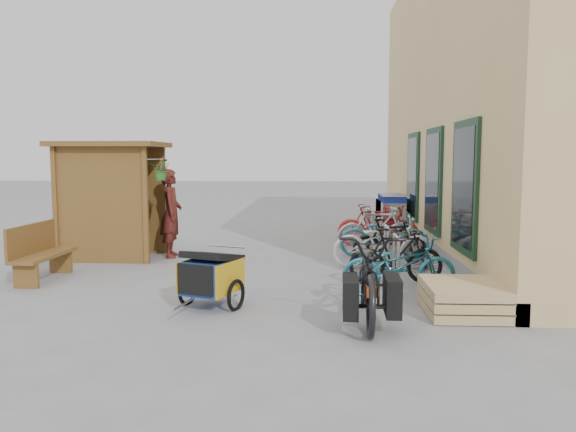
{
  "coord_description": "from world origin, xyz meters",
  "views": [
    {
      "loc": [
        1.04,
        -8.88,
        2.09
      ],
      "look_at": [
        0.5,
        1.5,
        1.0
      ],
      "focal_mm": 35.0,
      "sensor_mm": 36.0,
      "label": 1
    }
  ],
  "objects_px": {
    "bench": "(39,252)",
    "bike_3": "(390,241)",
    "bike_1": "(396,256)",
    "bike_4": "(384,235)",
    "cargo_bike": "(369,276)",
    "bike_6": "(379,226)",
    "bike_2": "(383,242)",
    "shopping_carts": "(389,210)",
    "child_trailer": "(211,274)",
    "bike_5": "(377,230)",
    "bike_0": "(399,266)",
    "person_kiosk": "(171,213)",
    "kiosk": "(107,183)",
    "pallet_stack": "(463,298)",
    "bike_7": "(372,225)"
  },
  "relations": [
    {
      "from": "bike_7",
      "to": "bike_4",
      "type": "bearing_deg",
      "value": 177.2
    },
    {
      "from": "bike_5",
      "to": "bike_7",
      "type": "height_order",
      "value": "bike_5"
    },
    {
      "from": "cargo_bike",
      "to": "person_kiosk",
      "type": "distance_m",
      "value": 5.81
    },
    {
      "from": "bike_2",
      "to": "pallet_stack",
      "type": "bearing_deg",
      "value": -166.06
    },
    {
      "from": "bike_1",
      "to": "bike_4",
      "type": "relative_size",
      "value": 0.86
    },
    {
      "from": "pallet_stack",
      "to": "bike_0",
      "type": "distance_m",
      "value": 1.22
    },
    {
      "from": "bike_4",
      "to": "shopping_carts",
      "type": "bearing_deg",
      "value": -5.8
    },
    {
      "from": "bike_1",
      "to": "bike_5",
      "type": "bearing_deg",
      "value": -3.33
    },
    {
      "from": "bike_4",
      "to": "bike_5",
      "type": "relative_size",
      "value": 1.03
    },
    {
      "from": "pallet_stack",
      "to": "bike_2",
      "type": "height_order",
      "value": "bike_2"
    },
    {
      "from": "kiosk",
      "to": "bike_3",
      "type": "xyz_separation_m",
      "value": [
        5.74,
        -0.42,
        -1.1
      ]
    },
    {
      "from": "child_trailer",
      "to": "bike_3",
      "type": "relative_size",
      "value": 0.96
    },
    {
      "from": "person_kiosk",
      "to": "bike_0",
      "type": "height_order",
      "value": "person_kiosk"
    },
    {
      "from": "bike_3",
      "to": "bike_4",
      "type": "bearing_deg",
      "value": -10.41
    },
    {
      "from": "bike_3",
      "to": "bike_0",
      "type": "bearing_deg",
      "value": 163.58
    },
    {
      "from": "bike_6",
      "to": "cargo_bike",
      "type": "bearing_deg",
      "value": -167.82
    },
    {
      "from": "bike_3",
      "to": "bike_2",
      "type": "bearing_deg",
      "value": 145.09
    },
    {
      "from": "shopping_carts",
      "to": "bike_4",
      "type": "xyz_separation_m",
      "value": [
        -0.56,
        -3.58,
        -0.18
      ]
    },
    {
      "from": "person_kiosk",
      "to": "bike_4",
      "type": "relative_size",
      "value": 1.01
    },
    {
      "from": "shopping_carts",
      "to": "bike_3",
      "type": "relative_size",
      "value": 1.4
    },
    {
      "from": "kiosk",
      "to": "cargo_bike",
      "type": "xyz_separation_m",
      "value": [
        4.99,
        -4.28,
        -0.97
      ]
    },
    {
      "from": "bike_3",
      "to": "bike_6",
      "type": "xyz_separation_m",
      "value": [
        0.01,
        2.04,
        0.04
      ]
    },
    {
      "from": "bike_3",
      "to": "bike_6",
      "type": "bearing_deg",
      "value": -12.7
    },
    {
      "from": "bike_0",
      "to": "kiosk",
      "type": "bearing_deg",
      "value": 54.78
    },
    {
      "from": "bike_5",
      "to": "bike_2",
      "type": "bearing_deg",
      "value": 169.91
    },
    {
      "from": "pallet_stack",
      "to": "bike_7",
      "type": "relative_size",
      "value": 0.73
    },
    {
      "from": "person_kiosk",
      "to": "bike_0",
      "type": "relative_size",
      "value": 1.05
    },
    {
      "from": "kiosk",
      "to": "pallet_stack",
      "type": "bearing_deg",
      "value": -31.66
    },
    {
      "from": "shopping_carts",
      "to": "bike_2",
      "type": "relative_size",
      "value": 1.12
    },
    {
      "from": "shopping_carts",
      "to": "cargo_bike",
      "type": "distance_m",
      "value": 8.27
    },
    {
      "from": "shopping_carts",
      "to": "bike_4",
      "type": "bearing_deg",
      "value": -98.9
    },
    {
      "from": "shopping_carts",
      "to": "bike_6",
      "type": "distance_m",
      "value": 2.35
    },
    {
      "from": "person_kiosk",
      "to": "bike_0",
      "type": "bearing_deg",
      "value": -133.31
    },
    {
      "from": "bike_4",
      "to": "person_kiosk",
      "type": "bearing_deg",
      "value": 94.87
    },
    {
      "from": "child_trailer",
      "to": "bike_5",
      "type": "xyz_separation_m",
      "value": [
        2.77,
        4.49,
        0.07
      ]
    },
    {
      "from": "child_trailer",
      "to": "bike_7",
      "type": "xyz_separation_m",
      "value": [
        2.78,
        5.72,
        0.03
      ]
    },
    {
      "from": "bike_0",
      "to": "bike_2",
      "type": "distance_m",
      "value": 2.07
    },
    {
      "from": "pallet_stack",
      "to": "bike_2",
      "type": "xyz_separation_m",
      "value": [
        -0.71,
        3.02,
        0.29
      ]
    },
    {
      "from": "bench",
      "to": "bike_3",
      "type": "height_order",
      "value": "bench"
    },
    {
      "from": "kiosk",
      "to": "bike_1",
      "type": "relative_size",
      "value": 1.6
    },
    {
      "from": "bike_5",
      "to": "person_kiosk",
      "type": "bearing_deg",
      "value": 89.41
    },
    {
      "from": "bike_1",
      "to": "bike_4",
      "type": "distance_m",
      "value": 2.45
    },
    {
      "from": "cargo_bike",
      "to": "bike_6",
      "type": "distance_m",
      "value": 5.94
    },
    {
      "from": "kiosk",
      "to": "person_kiosk",
      "type": "relative_size",
      "value": 1.35
    },
    {
      "from": "bike_4",
      "to": "bike_0",
      "type": "bearing_deg",
      "value": -179.59
    },
    {
      "from": "bike_5",
      "to": "bike_6",
      "type": "bearing_deg",
      "value": -17.96
    },
    {
      "from": "cargo_bike",
      "to": "bike_2",
      "type": "bearing_deg",
      "value": 82.5
    },
    {
      "from": "child_trailer",
      "to": "person_kiosk",
      "type": "xyz_separation_m",
      "value": [
        -1.57,
        3.9,
        0.46
      ]
    },
    {
      "from": "bench",
      "to": "cargo_bike",
      "type": "bearing_deg",
      "value": -19.85
    },
    {
      "from": "bike_5",
      "to": "kiosk",
      "type": "bearing_deg",
      "value": 89.39
    }
  ]
}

